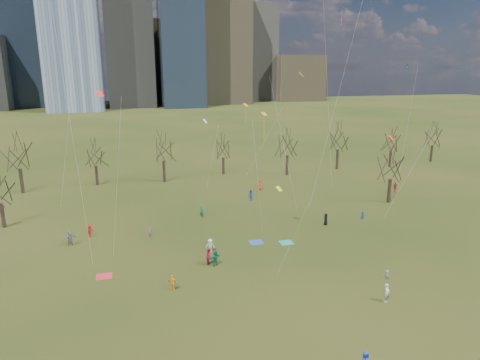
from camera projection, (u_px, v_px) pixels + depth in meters
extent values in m
plane|color=black|center=(270.00, 274.00, 44.32)|extent=(500.00, 500.00, 0.00)
cube|color=slate|center=(127.00, 14.00, 221.38)|extent=(24.00, 24.00, 95.00)
cube|color=#384C66|center=(180.00, 3.00, 217.37)|extent=(22.00, 22.00, 105.00)
cube|color=#726347|center=(223.00, 40.00, 247.11)|extent=(28.00, 28.00, 72.00)
cube|color=#384C66|center=(28.00, 44.00, 225.99)|extent=(25.00, 25.00, 65.00)
cube|color=slate|center=(256.00, 54.00, 269.24)|extent=(22.00, 22.00, 58.00)
cube|color=#726347|center=(151.00, 62.00, 263.33)|extent=(30.00, 30.00, 48.00)
cube|color=#726347|center=(295.00, 78.00, 274.76)|extent=(30.00, 28.00, 28.00)
cylinder|color=black|center=(22.00, 181.00, 72.28)|extent=(0.55, 0.55, 4.28)
cylinder|color=black|center=(97.00, 175.00, 77.28)|extent=(0.52, 0.52, 3.60)
cylinder|color=black|center=(164.00, 171.00, 79.34)|extent=(0.54, 0.54, 4.05)
cylinder|color=black|center=(223.00, 166.00, 85.27)|extent=(0.51, 0.51, 3.38)
cylinder|color=black|center=(287.00, 165.00, 84.51)|extent=(0.54, 0.54, 3.96)
cylinder|color=black|center=(337.00, 159.00, 89.40)|extent=(0.54, 0.54, 4.14)
cylinder|color=black|center=(390.00, 159.00, 91.60)|extent=(0.52, 0.52, 3.51)
cylinder|color=black|center=(431.00, 153.00, 96.48)|extent=(0.53, 0.53, 3.74)
cylinder|color=black|center=(3.00, 215.00, 56.79)|extent=(0.51, 0.51, 3.38)
cylinder|color=black|center=(389.00, 191.00, 67.22)|extent=(0.53, 0.53, 3.83)
cube|color=teal|center=(286.00, 243.00, 52.12)|extent=(1.60, 1.50, 0.03)
cube|color=#2446AC|center=(256.00, 242.00, 52.18)|extent=(1.60, 1.50, 0.03)
cube|color=red|center=(104.00, 276.00, 43.73)|extent=(1.60, 1.50, 0.03)
imported|color=silver|center=(387.00, 293.00, 38.84)|extent=(0.77, 0.73, 1.77)
imported|color=#AD183B|center=(209.00, 256.00, 46.24)|extent=(1.00, 1.10, 1.85)
imported|color=slate|center=(387.00, 275.00, 42.90)|extent=(0.75, 0.80, 1.08)
imported|color=#F4AA1B|center=(172.00, 283.00, 40.75)|extent=(1.03, 0.68, 1.63)
imported|color=#16654C|center=(215.00, 258.00, 45.91)|extent=(1.65, 1.20, 1.73)
imported|color=black|center=(326.00, 219.00, 57.84)|extent=(0.94, 0.93, 1.63)
imported|color=#91488F|center=(149.00, 233.00, 53.39)|extent=(0.44, 0.57, 1.41)
imported|color=#245B9F|center=(362.00, 215.00, 59.95)|extent=(0.62, 0.70, 1.19)
imported|color=silver|center=(210.00, 245.00, 49.43)|extent=(1.14, 0.87, 1.57)
imported|color=#A03316|center=(395.00, 187.00, 73.04)|extent=(1.06, 0.44, 1.80)
imported|color=slate|center=(70.00, 238.00, 51.03)|extent=(1.84, 1.32, 1.92)
imported|color=red|center=(260.00, 185.00, 74.45)|extent=(0.76, 0.98, 1.76)
imported|color=#186E3F|center=(202.00, 211.00, 60.81)|extent=(0.74, 0.74, 1.73)
imported|color=#263FA5|center=(250.00, 195.00, 68.45)|extent=(0.91, 0.75, 1.74)
imported|color=#B21E19|center=(90.00, 231.00, 53.68)|extent=(1.23, 1.24, 1.72)
plane|color=orange|center=(264.00, 114.00, 47.92)|extent=(0.94, 0.89, 0.34)
cylinder|color=silver|center=(258.00, 182.00, 46.78)|extent=(3.07, 5.53, 14.28)
cylinder|color=orange|center=(264.00, 128.00, 48.32)|extent=(0.04, 0.04, 2.70)
plane|color=gold|center=(301.00, 74.00, 55.70)|extent=(0.95, 1.01, 0.54)
cylinder|color=silver|center=(284.00, 148.00, 55.18)|extent=(5.97, 4.58, 18.44)
plane|color=red|center=(391.00, 137.00, 53.76)|extent=(1.14, 1.07, 0.54)
cylinder|color=silver|center=(405.00, 181.00, 54.05)|extent=(3.07, 3.19, 10.80)
cylinder|color=red|center=(389.00, 152.00, 54.23)|extent=(0.04, 0.04, 3.15)
cylinder|color=silver|center=(68.00, 107.00, 37.07)|extent=(1.32, 3.86, 32.02)
cylinder|color=silver|center=(340.00, 88.00, 54.72)|extent=(5.00, 4.77, 33.47)
plane|color=green|center=(408.00, 66.00, 63.11)|extent=(1.10, 1.22, 0.61)
cylinder|color=silver|center=(406.00, 134.00, 63.25)|extent=(1.78, 4.56, 19.46)
cylinder|color=silver|center=(69.00, 109.00, 55.61)|extent=(5.53, 4.80, 28.07)
plane|color=orange|center=(246.00, 105.00, 74.79)|extent=(1.24, 1.19, 0.49)
cylinder|color=silver|center=(264.00, 143.00, 75.16)|extent=(5.40, 4.23, 12.95)
cylinder|color=orange|center=(246.00, 115.00, 75.24)|extent=(0.04, 0.04, 3.00)
plane|color=#C5DB22|center=(279.00, 189.00, 38.81)|extent=(0.81, 0.77, 0.35)
cylinder|color=silver|center=(292.00, 241.00, 38.10)|extent=(1.08, 4.21, 8.65)
plane|color=red|center=(100.00, 94.00, 41.09)|extent=(0.98, 0.90, 0.47)
cylinder|color=silver|center=(117.00, 184.00, 41.33)|extent=(1.99, 4.65, 16.87)
plane|color=#F65A87|center=(342.00, 7.00, 64.25)|extent=(0.89, 0.95, 0.44)
cylinder|color=silver|center=(328.00, 104.00, 63.57)|extent=(6.73, 7.37, 28.14)
cylinder|color=#F65A87|center=(342.00, 17.00, 64.62)|extent=(0.04, 0.04, 2.40)
plane|color=white|center=(205.00, 121.00, 68.00)|extent=(0.95, 0.97, 0.59)
cylinder|color=silver|center=(212.00, 158.00, 67.26)|extent=(1.14, 4.94, 11.05)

